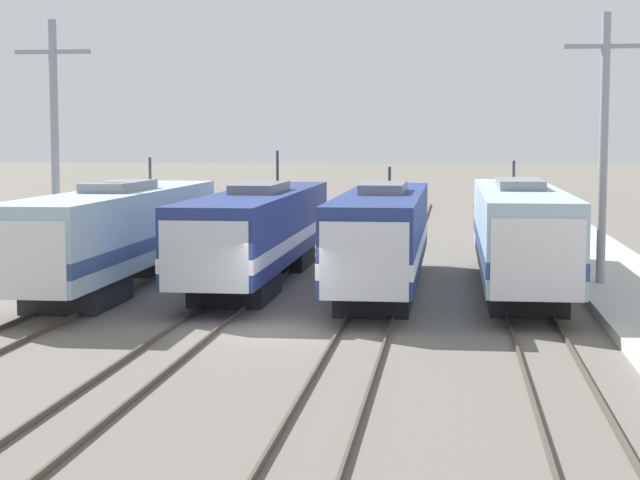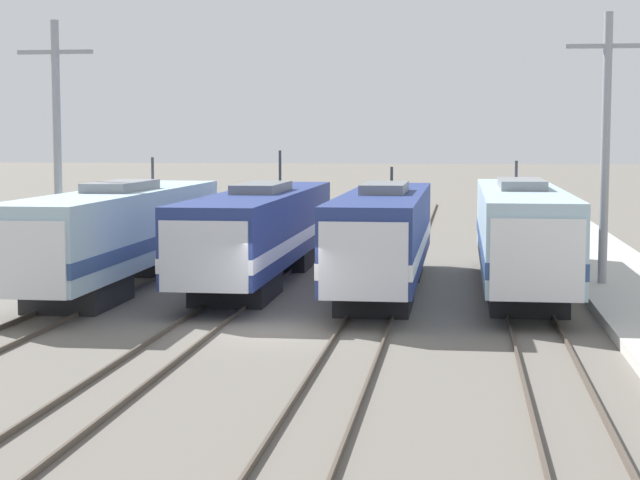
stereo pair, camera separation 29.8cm
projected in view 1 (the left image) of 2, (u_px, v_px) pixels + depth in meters
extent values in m
plane|color=#666059|center=(278.00, 333.00, 31.28)|extent=(400.00, 400.00, 0.00)
cube|color=#4C4238|center=(10.00, 324.00, 32.29)|extent=(0.07, 120.00, 0.15)
cube|color=#4C4238|center=(55.00, 325.00, 32.11)|extent=(0.07, 120.00, 0.15)
cube|color=#4C4238|center=(171.00, 328.00, 31.67)|extent=(0.07, 120.00, 0.15)
cube|color=#4C4238|center=(218.00, 329.00, 31.50)|extent=(0.07, 120.00, 0.15)
cube|color=#4C4238|center=(339.00, 331.00, 31.06)|extent=(0.07, 120.00, 0.15)
cube|color=#4C4238|center=(388.00, 333.00, 30.88)|extent=(0.07, 120.00, 0.15)
cube|color=#4C4238|center=(513.00, 335.00, 30.45)|extent=(0.07, 120.00, 0.15)
cube|color=#4C4238|center=(564.00, 336.00, 30.27)|extent=(0.07, 120.00, 0.15)
cube|color=#232326|center=(78.00, 292.00, 36.09)|extent=(2.58, 4.16, 0.95)
cube|color=#232326|center=(155.00, 261.00, 45.43)|extent=(2.58, 4.16, 0.95)
cube|color=#9EBCCC|center=(120.00, 227.00, 40.58)|extent=(3.03, 18.91, 2.73)
cube|color=navy|center=(120.00, 241.00, 40.63)|extent=(3.07, 18.95, 0.49)
cube|color=silver|center=(33.00, 257.00, 32.16)|extent=(2.79, 2.02, 2.32)
cube|color=black|center=(20.00, 243.00, 31.20)|extent=(2.37, 0.08, 0.65)
cube|color=gray|center=(119.00, 186.00, 40.43)|extent=(1.67, 4.73, 0.35)
cylinder|color=#38383D|center=(150.00, 172.00, 44.50)|extent=(0.12, 0.12, 1.19)
cube|color=black|center=(236.00, 286.00, 37.58)|extent=(2.57, 4.24, 0.95)
cube|color=black|center=(280.00, 256.00, 47.11)|extent=(2.57, 4.24, 0.95)
cube|color=navy|center=(260.00, 225.00, 42.18)|extent=(3.03, 19.28, 2.61)
cube|color=silver|center=(260.00, 238.00, 42.23)|extent=(3.07, 19.32, 0.47)
cube|color=silver|center=(212.00, 253.00, 33.73)|extent=(2.79, 2.35, 2.22)
cube|color=black|center=(204.00, 241.00, 32.60)|extent=(2.37, 0.08, 0.62)
cube|color=slate|center=(260.00, 187.00, 42.03)|extent=(1.67, 4.82, 0.35)
cylinder|color=#38383D|center=(277.00, 169.00, 46.17)|extent=(0.12, 0.12, 1.57)
cube|color=black|center=(375.00, 295.00, 35.42)|extent=(2.41, 3.78, 0.95)
cube|color=black|center=(390.00, 265.00, 43.90)|extent=(2.41, 3.78, 0.95)
cube|color=navy|center=(383.00, 229.00, 39.49)|extent=(2.84, 17.16, 2.72)
cube|color=silver|center=(383.00, 244.00, 39.54)|extent=(2.88, 17.20, 0.49)
cube|color=silver|center=(366.00, 258.00, 31.81)|extent=(2.61, 1.79, 2.31)
cube|color=black|center=(364.00, 244.00, 30.96)|extent=(2.22, 0.08, 0.65)
cube|color=slate|center=(383.00, 188.00, 39.34)|extent=(1.56, 4.29, 0.35)
cylinder|color=#38383D|center=(390.00, 177.00, 43.04)|extent=(0.12, 0.12, 0.85)
cube|color=#232326|center=(526.00, 295.00, 35.56)|extent=(2.51, 3.98, 0.95)
cube|color=#232326|center=(511.00, 263.00, 44.50)|extent=(2.51, 3.98, 0.95)
cube|color=#9EBCCC|center=(519.00, 227.00, 39.84)|extent=(2.95, 18.10, 2.85)
cube|color=navy|center=(519.00, 242.00, 39.90)|extent=(2.99, 18.14, 0.51)
cube|color=silver|center=(536.00, 257.00, 31.76)|extent=(2.71, 1.89, 2.42)
cube|color=black|center=(538.00, 242.00, 30.85)|extent=(2.31, 0.08, 0.68)
cube|color=gray|center=(520.00, 184.00, 39.69)|extent=(1.62, 4.52, 0.35)
cylinder|color=#38383D|center=(514.00, 172.00, 43.59)|extent=(0.12, 0.12, 0.95)
cylinder|color=gray|center=(55.00, 152.00, 41.66)|extent=(0.32, 0.32, 10.22)
cube|color=gray|center=(53.00, 52.00, 41.29)|extent=(3.01, 0.16, 0.16)
cylinder|color=gray|center=(603.00, 153.00, 39.10)|extent=(0.32, 0.32, 10.22)
cube|color=gray|center=(606.00, 46.00, 38.73)|extent=(3.01, 0.16, 0.16)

